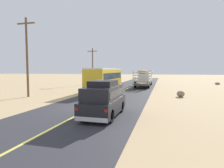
% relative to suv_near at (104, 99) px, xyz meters
% --- Properties ---
extents(ground_plane, '(240.00, 240.00, 0.00)m').
position_rel_suv_near_xyz_m(ground_plane, '(-1.76, 2.31, -1.15)').
color(ground_plane, tan).
extents(road_surface, '(8.00, 120.00, 0.02)m').
position_rel_suv_near_xyz_m(road_surface, '(-1.76, 2.31, -1.14)').
color(road_surface, '#2D2D33').
rests_on(road_surface, ground).
extents(road_centre_line, '(0.16, 117.60, 0.00)m').
position_rel_suv_near_xyz_m(road_centre_line, '(-1.76, 2.31, -1.13)').
color(road_centre_line, '#D8CC4C').
rests_on(road_centre_line, road_surface).
extents(suv_near, '(1.90, 4.62, 2.29)m').
position_rel_suv_near_xyz_m(suv_near, '(0.00, 0.00, 0.00)').
color(suv_near, black).
rests_on(suv_near, road_surface).
extents(livestock_truck, '(2.53, 9.70, 3.02)m').
position_rel_suv_near_xyz_m(livestock_truck, '(0.38, 24.22, 0.64)').
color(livestock_truck, silver).
rests_on(livestock_truck, road_surface).
extents(bus, '(2.54, 10.00, 3.21)m').
position_rel_suv_near_xyz_m(bus, '(-4.20, 13.97, 0.60)').
color(bus, gold).
rests_on(bus, road_surface).
extents(car_far, '(1.90, 4.62, 1.93)m').
position_rel_suv_near_xyz_m(car_far, '(0.15, 31.27, -0.06)').
color(car_far, '#264C8C').
rests_on(car_far, road_surface).
extents(power_pole_near, '(2.20, 0.24, 8.65)m').
position_rel_suv_near_xyz_m(power_pole_near, '(-10.83, 6.40, 3.47)').
color(power_pole_near, brown).
rests_on(power_pole_near, ground).
extents(power_pole_mid, '(2.20, 0.24, 7.59)m').
position_rel_suv_near_xyz_m(power_pole_mid, '(-10.83, 26.54, 2.93)').
color(power_pole_mid, brown).
rests_on(power_pole_mid, ground).
extents(boulder_near_shoulder, '(0.85, 1.10, 0.69)m').
position_rel_suv_near_xyz_m(boulder_near_shoulder, '(5.61, 10.71, -0.81)').
color(boulder_near_shoulder, '#84705B').
rests_on(boulder_near_shoulder, ground).
extents(boulder_far_horizon, '(1.00, 0.96, 0.48)m').
position_rel_suv_near_xyz_m(boulder_far_horizon, '(14.63, 31.70, -0.91)').
color(boulder_far_horizon, '#84705B').
rests_on(boulder_far_horizon, ground).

